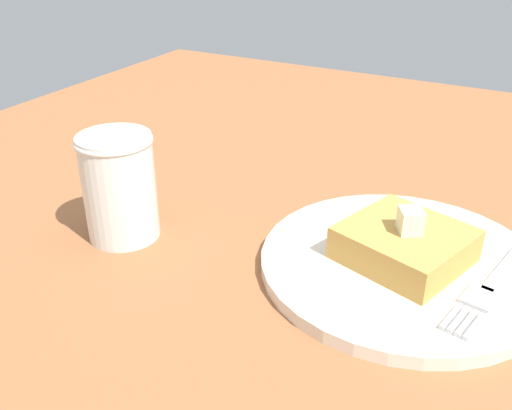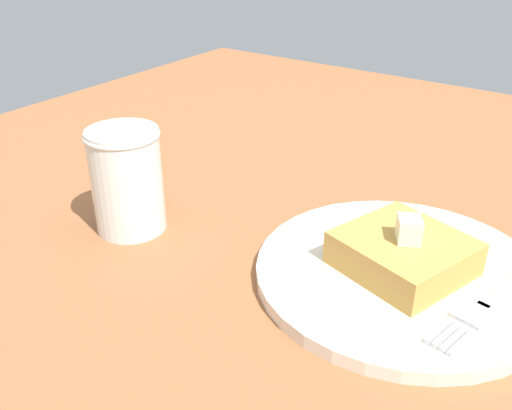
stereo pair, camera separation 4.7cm
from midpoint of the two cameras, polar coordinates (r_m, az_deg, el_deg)
table_surface at (r=46.76cm, az=7.29°, el=-8.38°), size 118.51×118.51×2.15cm
plate at (r=47.24cm, az=11.64°, el=-5.86°), size 22.84×22.84×1.11cm
toast_slice_center at (r=46.25cm, az=11.86°, el=-3.94°), size 11.11×10.88×2.74cm
butter_pat_primary at (r=44.84cm, az=12.35°, el=-1.62°), size 2.45×2.52×1.92cm
fork at (r=45.30cm, az=19.72°, el=-7.71°), size 4.58×15.97×0.36cm
syrup_jar at (r=51.28cm, az=-16.02°, el=1.27°), size 6.54×6.54×9.49cm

